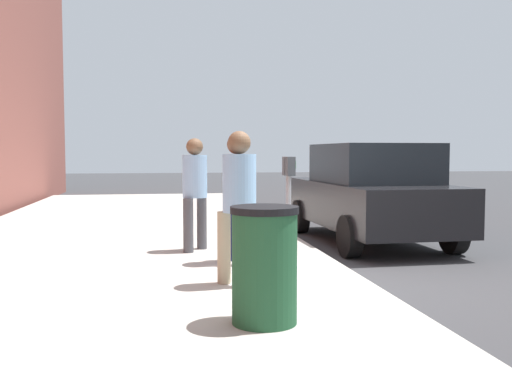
# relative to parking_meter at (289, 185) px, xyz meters

# --- Properties ---
(ground_plane) EXTENTS (80.00, 80.00, 0.00)m
(ground_plane) POSITION_rel_parking_meter_xyz_m (-0.97, -0.60, -1.17)
(ground_plane) COLOR #38383A
(ground_plane) RESTS_ON ground
(sidewalk_slab) EXTENTS (28.00, 6.00, 0.15)m
(sidewalk_slab) POSITION_rel_parking_meter_xyz_m (-0.97, 2.40, -1.09)
(sidewalk_slab) COLOR #B7B2A8
(sidewalk_slab) RESTS_ON ground_plane
(parking_meter) EXTENTS (0.36, 0.12, 1.41)m
(parking_meter) POSITION_rel_parking_meter_xyz_m (0.00, 0.00, 0.00)
(parking_meter) COLOR gray
(parking_meter) RESTS_ON sidewalk_slab
(pedestrian_at_meter) EXTENTS (0.50, 0.37, 1.70)m
(pedestrian_at_meter) POSITION_rel_parking_meter_xyz_m (-0.23, 0.76, -0.03)
(pedestrian_at_meter) COLOR #191E4C
(pedestrian_at_meter) RESTS_ON sidewalk_slab
(pedestrian_bystander) EXTENTS (0.37, 0.48, 1.70)m
(pedestrian_bystander) POSITION_rel_parking_meter_xyz_m (-1.51, 0.90, -0.02)
(pedestrian_bystander) COLOR tan
(pedestrian_bystander) RESTS_ON sidewalk_slab
(parking_officer) EXTENTS (0.44, 0.37, 1.68)m
(parking_officer) POSITION_rel_parking_meter_xyz_m (0.82, 1.25, -0.04)
(parking_officer) COLOR #47474C
(parking_officer) RESTS_ON sidewalk_slab
(parked_sedan_near) EXTENTS (4.45, 2.06, 1.77)m
(parked_sedan_near) POSITION_rel_parking_meter_xyz_m (2.06, -1.95, -0.27)
(parked_sedan_near) COLOR black
(parked_sedan_near) RESTS_ON ground_plane
(trash_bin) EXTENTS (0.59, 0.59, 1.01)m
(trash_bin) POSITION_rel_parking_meter_xyz_m (-2.99, 0.88, -0.51)
(trash_bin) COLOR #1E4C2D
(trash_bin) RESTS_ON sidewalk_slab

